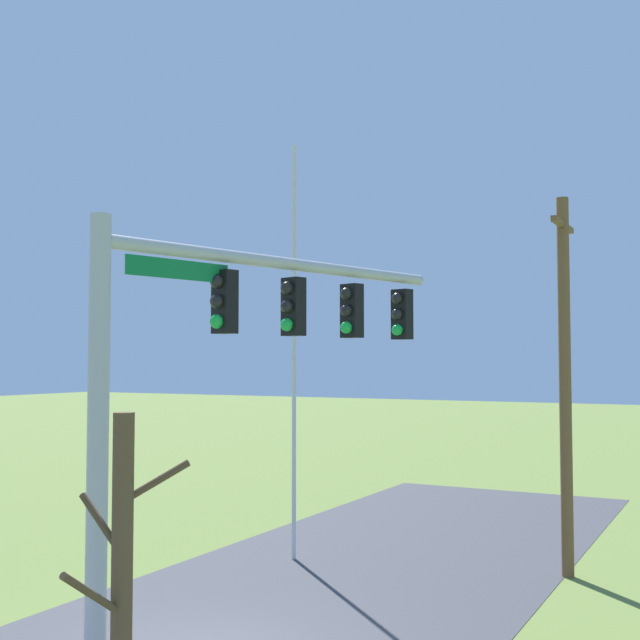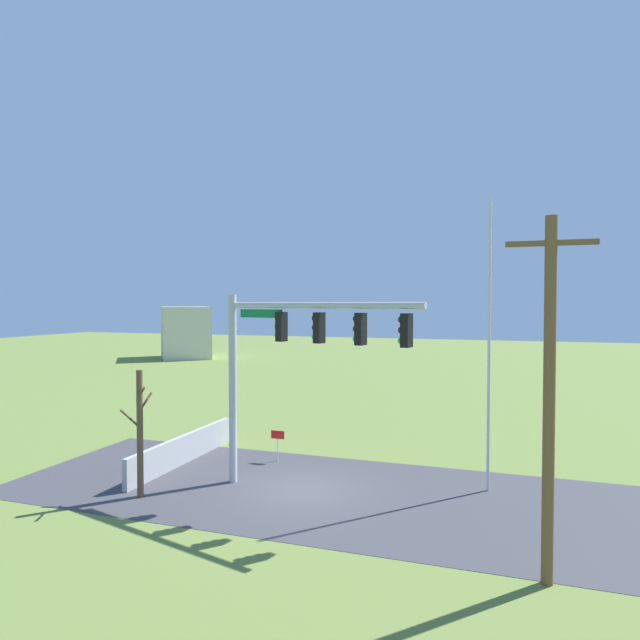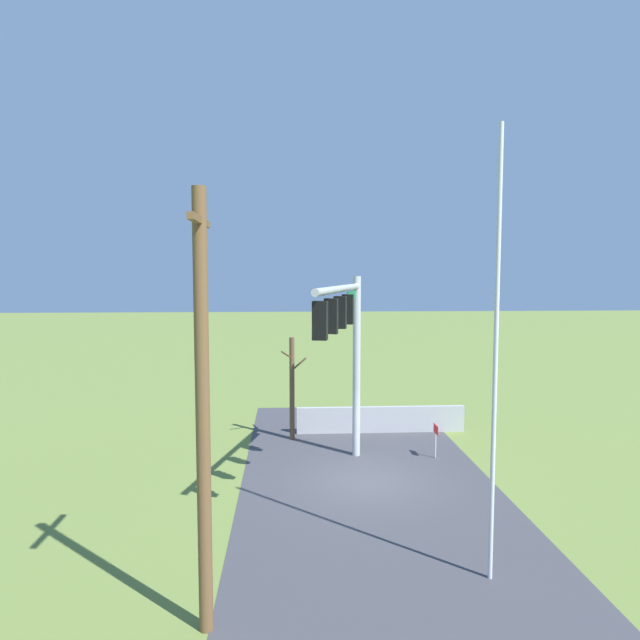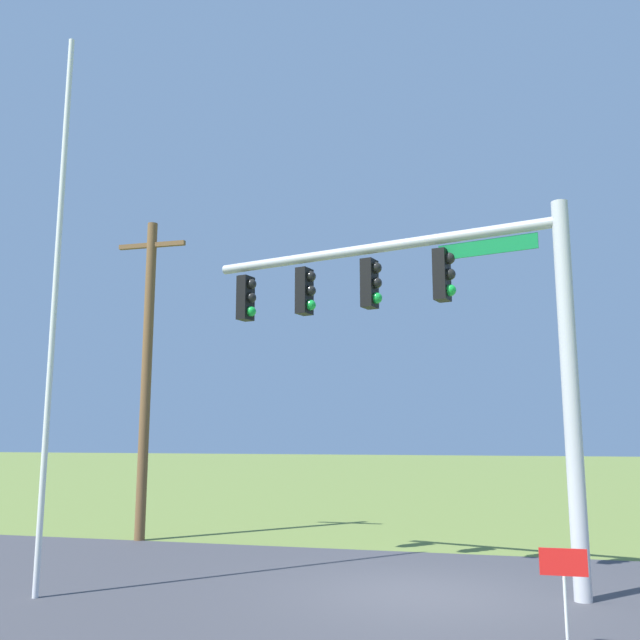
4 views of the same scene
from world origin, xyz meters
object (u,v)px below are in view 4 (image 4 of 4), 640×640
object	(u,v)px
utility_pole	(147,370)
open_sign	(564,575)
signal_mast	(431,315)
flagpole	(55,300)

from	to	relation	value
utility_pole	open_sign	size ratio (longest dim) A/B	6.70
utility_pole	open_sign	bearing A→B (deg)	-35.97
signal_mast	utility_pole	xyz separation A→B (m)	(-7.62, 3.41, -0.51)
flagpole	open_sign	distance (m)	8.96
flagpole	utility_pole	size ratio (longest dim) A/B	1.19
signal_mast	open_sign	size ratio (longest dim) A/B	5.79
signal_mast	utility_pole	world-z (taller)	utility_pole
signal_mast	open_sign	bearing A→B (deg)	-62.22
flagpole	open_sign	bearing A→B (deg)	-6.48
utility_pole	open_sign	xyz separation A→B (m)	(9.42, -6.84, -3.34)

